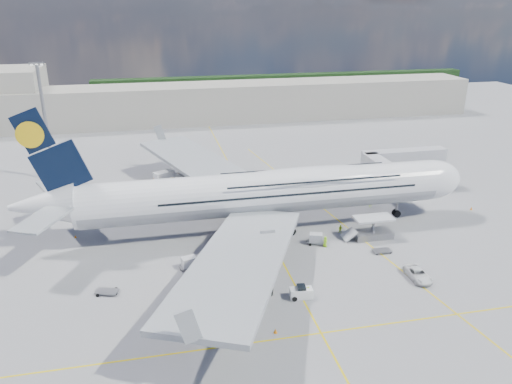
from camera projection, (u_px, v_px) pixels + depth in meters
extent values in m
plane|color=gray|center=(279.00, 255.00, 78.14)|extent=(300.00, 300.00, 0.00)
cube|color=#DBC00B|center=(279.00, 255.00, 78.14)|extent=(0.25, 220.00, 0.01)
cube|color=#DBC00B|center=(321.00, 333.00, 59.91)|extent=(120.00, 0.25, 0.01)
cube|color=#DBC00B|center=(340.00, 222.00, 90.03)|extent=(14.16, 99.06, 0.01)
cylinder|color=white|center=(265.00, 192.00, 84.81)|extent=(62.00, 7.20, 7.20)
cylinder|color=#9EA0A5|center=(265.00, 193.00, 84.86)|extent=(60.76, 7.13, 7.13)
ellipsoid|color=white|center=(310.00, 178.00, 85.68)|extent=(36.00, 6.84, 3.76)
ellipsoid|color=white|center=(430.00, 179.00, 90.95)|extent=(11.52, 7.20, 7.20)
ellipsoid|color=black|center=(446.00, 175.00, 91.37)|extent=(3.84, 4.16, 1.44)
cone|color=white|center=(43.00, 205.00, 77.49)|extent=(10.00, 6.84, 6.84)
cube|color=black|center=(48.00, 150.00, 74.72)|extent=(11.02, 0.46, 14.61)
cylinder|color=yellow|center=(30.00, 134.00, 73.41)|extent=(4.00, 0.60, 4.00)
cube|color=#999EA3|center=(204.00, 166.00, 101.89)|extent=(25.49, 39.15, 3.35)
cube|color=#999EA3|center=(240.00, 259.00, 65.42)|extent=(25.49, 39.15, 3.35)
cylinder|color=#B7BABF|center=(235.00, 188.00, 96.91)|extent=(5.20, 3.50, 3.50)
cylinder|color=#B7BABF|center=(205.00, 173.00, 105.59)|extent=(5.20, 3.50, 3.50)
cylinder|color=#B7BABF|center=(264.00, 246.00, 74.12)|extent=(5.20, 3.50, 3.50)
cylinder|color=#B7BABF|center=(248.00, 287.00, 63.65)|extent=(5.20, 3.50, 3.50)
cylinder|color=gray|center=(397.00, 205.00, 91.42)|extent=(0.44, 0.44, 3.80)
cylinder|color=black|center=(396.00, 213.00, 91.97)|extent=(1.30, 0.90, 1.30)
cylinder|color=gray|center=(264.00, 217.00, 86.47)|extent=(0.56, 0.56, 3.80)
cylinder|color=black|center=(260.00, 217.00, 89.91)|extent=(1.50, 0.90, 1.50)
cube|color=#B7B7BC|center=(379.00, 166.00, 97.49)|extent=(3.00, 10.00, 2.60)
cube|color=#B7B7BC|center=(404.00, 156.00, 103.64)|extent=(18.00, 3.00, 2.60)
cylinder|color=gray|center=(380.00, 177.00, 101.90)|extent=(0.80, 0.80, 7.10)
cylinder|color=black|center=(379.00, 191.00, 103.02)|extent=(0.90, 0.80, 0.90)
cylinder|color=gray|center=(437.00, 170.00, 106.50)|extent=(1.00, 1.00, 7.10)
cube|color=gray|center=(435.00, 183.00, 107.63)|extent=(2.00, 2.00, 0.80)
cylinder|color=#B7B7BC|center=(388.00, 172.00, 94.03)|extent=(3.60, 3.60, 2.80)
cube|color=silver|center=(374.00, 218.00, 82.89)|extent=(6.50, 3.20, 0.35)
cube|color=gray|center=(372.00, 234.00, 83.95)|extent=(6.50, 3.20, 1.10)
cube|color=gray|center=(373.00, 226.00, 83.41)|extent=(0.22, 1.99, 3.00)
cylinder|color=black|center=(361.00, 240.00, 82.42)|extent=(0.70, 0.30, 0.70)
cube|color=silver|center=(349.00, 234.00, 82.96)|extent=(2.16, 2.60, 1.60)
cylinder|color=gray|center=(46.00, 124.00, 106.75)|extent=(0.70, 0.70, 25.00)
cube|color=gray|center=(37.00, 64.00, 102.18)|extent=(3.00, 0.40, 0.60)
cube|color=#B2AD9E|center=(205.00, 103.00, 162.59)|extent=(180.00, 16.00, 12.00)
cube|color=#193814|center=(286.00, 84.00, 212.26)|extent=(160.00, 6.00, 8.00)
cube|color=gray|center=(107.00, 291.00, 67.85)|extent=(3.34, 2.48, 0.18)
cylinder|color=black|center=(97.00, 296.00, 67.12)|extent=(0.44, 0.18, 0.44)
cylinder|color=black|center=(116.00, 289.00, 68.68)|extent=(0.44, 0.18, 0.44)
cube|color=gray|center=(189.00, 266.00, 74.30)|extent=(3.13, 2.16, 0.17)
cylinder|color=black|center=(182.00, 270.00, 73.60)|extent=(0.42, 0.17, 0.42)
cylinder|color=black|center=(196.00, 264.00, 75.09)|extent=(0.42, 0.17, 0.42)
cube|color=silver|center=(189.00, 262.00, 74.02)|extent=(2.37, 1.88, 1.43)
cube|color=gray|center=(262.00, 267.00, 73.97)|extent=(3.81, 2.91, 0.20)
cylinder|color=black|center=(254.00, 271.00, 73.13)|extent=(0.50, 0.20, 0.50)
cylinder|color=black|center=(270.00, 265.00, 74.90)|extent=(0.50, 0.20, 0.50)
cube|color=silver|center=(262.00, 262.00, 73.64)|extent=(2.93, 2.48, 1.69)
cube|color=gray|center=(192.00, 284.00, 69.54)|extent=(2.90, 1.70, 0.17)
cylinder|color=black|center=(184.00, 288.00, 68.85)|extent=(0.41, 0.17, 0.41)
cylinder|color=black|center=(200.00, 282.00, 70.32)|extent=(0.41, 0.17, 0.41)
cube|color=gray|center=(382.00, 250.00, 78.92)|extent=(2.98, 1.65, 0.18)
cylinder|color=black|center=(377.00, 254.00, 78.20)|extent=(0.43, 0.18, 0.43)
cylinder|color=black|center=(387.00, 249.00, 79.73)|extent=(0.43, 0.18, 0.43)
cube|color=gray|center=(316.00, 242.00, 81.76)|extent=(3.20, 2.40, 0.17)
cylinder|color=black|center=(310.00, 245.00, 81.05)|extent=(0.42, 0.17, 0.42)
cylinder|color=black|center=(321.00, 240.00, 82.55)|extent=(0.42, 0.17, 0.42)
cube|color=silver|center=(316.00, 238.00, 81.48)|extent=(2.45, 2.05, 1.43)
cube|color=white|center=(301.00, 293.00, 66.71)|extent=(3.15, 1.71, 1.40)
cube|color=black|center=(301.00, 288.00, 66.40)|extent=(1.21, 1.40, 0.54)
cylinder|color=black|center=(295.00, 299.00, 66.10)|extent=(0.69, 0.27, 0.69)
cylinder|color=black|center=(307.00, 292.00, 67.61)|extent=(0.69, 0.27, 0.69)
cube|color=gray|center=(167.00, 183.00, 106.64)|extent=(5.89, 4.38, 1.71)
cube|color=white|center=(164.00, 176.00, 105.93)|extent=(4.63, 3.79, 1.88)
cube|color=white|center=(177.00, 179.00, 106.78)|extent=(2.27, 2.46, 1.37)
cube|color=black|center=(180.00, 178.00, 106.84)|extent=(0.90, 1.58, 0.77)
cylinder|color=black|center=(177.00, 185.00, 106.25)|extent=(0.94, 0.30, 0.94)
cylinder|color=black|center=(158.00, 184.00, 107.30)|extent=(0.94, 0.30, 0.94)
cube|color=orange|center=(164.00, 178.00, 106.15)|extent=(4.69, 3.85, 0.43)
cube|color=gray|center=(194.00, 176.00, 110.31)|extent=(6.54, 4.99, 1.91)
cube|color=white|center=(190.00, 169.00, 109.52)|extent=(5.16, 4.30, 2.10)
cube|color=white|center=(204.00, 172.00, 110.47)|extent=(2.56, 2.75, 1.53)
cube|color=black|center=(207.00, 171.00, 110.53)|extent=(1.04, 1.74, 0.86)
cylinder|color=black|center=(204.00, 179.00, 109.88)|extent=(1.05, 0.33, 1.05)
cylinder|color=black|center=(184.00, 177.00, 111.04)|extent=(1.05, 0.33, 1.05)
imported|color=white|center=(418.00, 274.00, 71.33)|extent=(2.54, 5.37, 1.48)
imported|color=#A0F219|center=(371.00, 203.00, 95.95)|extent=(0.76, 0.55, 1.95)
imported|color=#C9F519|center=(340.00, 229.00, 85.26)|extent=(0.96, 0.96, 1.57)
imported|color=#9FF519|center=(245.00, 247.00, 78.82)|extent=(0.74, 1.21, 1.93)
imported|color=#ABFF1A|center=(325.00, 242.00, 80.55)|extent=(0.84, 1.03, 1.82)
imported|color=#B9FF1A|center=(308.00, 292.00, 66.95)|extent=(1.11, 0.83, 1.54)
cone|color=orange|center=(471.00, 208.00, 95.02)|extent=(0.46, 0.46, 0.58)
cube|color=orange|center=(471.00, 210.00, 95.12)|extent=(0.40, 0.40, 0.03)
cone|color=orange|center=(213.00, 205.00, 96.38)|extent=(0.48, 0.48, 0.61)
cube|color=orange|center=(213.00, 207.00, 96.49)|extent=(0.42, 0.42, 0.03)
cone|color=orange|center=(152.00, 185.00, 107.37)|extent=(0.41, 0.41, 0.52)
cube|color=orange|center=(152.00, 186.00, 107.46)|extent=(0.35, 0.35, 0.03)
cone|color=orange|center=(245.00, 249.00, 79.66)|extent=(0.45, 0.45, 0.58)
cube|color=orange|center=(245.00, 250.00, 79.76)|extent=(0.39, 0.39, 0.03)
cone|color=orange|center=(275.00, 331.00, 59.85)|extent=(0.44, 0.44, 0.56)
cube|color=orange|center=(275.00, 333.00, 59.95)|extent=(0.38, 0.38, 0.03)
cone|color=orange|center=(75.00, 236.00, 83.86)|extent=(0.38, 0.38, 0.49)
cube|color=orange|center=(76.00, 238.00, 83.95)|extent=(0.33, 0.33, 0.03)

